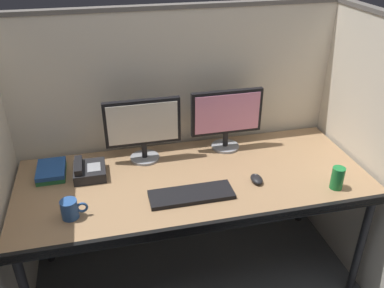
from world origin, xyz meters
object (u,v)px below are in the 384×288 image
(coffee_mug, at_px, (70,209))
(soda_can, at_px, (337,178))
(book_stack, at_px, (51,171))
(desk_phone, at_px, (89,171))
(monitor_right, at_px, (227,116))
(keyboard_main, at_px, (191,195))
(desk, at_px, (195,186))
(computer_mouse, at_px, (257,179))
(monitor_left, at_px, (143,126))

(coffee_mug, bearing_deg, soda_can, -3.11)
(book_stack, relative_size, desk_phone, 1.13)
(monitor_right, relative_size, keyboard_main, 1.00)
(keyboard_main, bearing_deg, desk, 70.57)
(computer_mouse, xyz_separation_m, book_stack, (-1.07, 0.32, 0.01))
(keyboard_main, xyz_separation_m, book_stack, (-0.70, 0.37, 0.01))
(desk, height_order, monitor_left, monitor_left)
(monitor_right, distance_m, keyboard_main, 0.58)
(keyboard_main, bearing_deg, coffee_mug, -177.28)
(computer_mouse, relative_size, soda_can, 0.79)
(desk, relative_size, coffee_mug, 15.08)
(desk_phone, bearing_deg, computer_mouse, -17.03)
(desk, relative_size, soda_can, 15.57)
(monitor_left, bearing_deg, desk_phone, -161.47)
(monitor_left, relative_size, book_stack, 2.01)
(computer_mouse, distance_m, soda_can, 0.41)
(computer_mouse, distance_m, book_stack, 1.12)
(monitor_right, distance_m, soda_can, 0.71)
(monitor_right, xyz_separation_m, desk_phone, (-0.82, -0.13, -0.18))
(desk, bearing_deg, keyboard_main, -109.43)
(book_stack, bearing_deg, monitor_right, 4.02)
(coffee_mug, bearing_deg, monitor_right, 27.41)
(desk, distance_m, desk_phone, 0.59)
(keyboard_main, bearing_deg, monitor_left, 113.26)
(computer_mouse, bearing_deg, monitor_right, 97.21)
(keyboard_main, distance_m, soda_can, 0.76)
(desk, xyz_separation_m, keyboard_main, (-0.06, -0.16, 0.06))
(monitor_right, xyz_separation_m, soda_can, (0.43, -0.54, -0.15))
(desk, bearing_deg, soda_can, -20.19)
(desk, height_order, keyboard_main, keyboard_main)
(monitor_left, distance_m, desk_phone, 0.39)
(desk, bearing_deg, computer_mouse, -19.12)
(book_stack, bearing_deg, desk_phone, -15.97)
(keyboard_main, bearing_deg, book_stack, 152.14)
(computer_mouse, height_order, book_stack, book_stack)
(monitor_right, distance_m, desk_phone, 0.85)
(desk, xyz_separation_m, desk_phone, (-0.56, 0.16, 0.08))
(desk, xyz_separation_m, coffee_mug, (-0.64, -0.18, 0.10))
(monitor_right, bearing_deg, desk, -132.65)
(soda_can, bearing_deg, desk, 159.81)
(desk, height_order, desk_phone, desk_phone)
(monitor_left, height_order, soda_can, monitor_left)
(soda_can, relative_size, book_stack, 0.57)
(monitor_left, xyz_separation_m, keyboard_main, (0.18, -0.42, -0.20))
(desk_phone, bearing_deg, coffee_mug, -104.20)
(monitor_right, bearing_deg, keyboard_main, -125.79)
(monitor_left, distance_m, monitor_right, 0.50)
(desk, xyz_separation_m, book_stack, (-0.76, 0.22, 0.08))
(computer_mouse, relative_size, desk_phone, 0.51)
(monitor_left, xyz_separation_m, monitor_right, (0.50, 0.02, 0.00))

